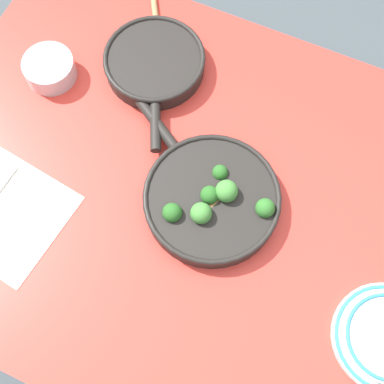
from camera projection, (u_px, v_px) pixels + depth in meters
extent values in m
plane|color=#424C51|center=(192.00, 271.00, 1.83)|extent=(14.00, 14.00, 0.00)
cube|color=red|center=(192.00, 198.00, 1.16)|extent=(1.25, 0.95, 0.03)
cylinder|color=#BCBCC1|center=(85.00, 60.00, 1.72)|extent=(0.05, 0.05, 0.70)
cylinder|color=black|center=(212.00, 199.00, 1.13)|extent=(0.29, 0.29, 0.04)
torus|color=black|center=(213.00, 195.00, 1.11)|extent=(0.29, 0.29, 0.01)
cylinder|color=black|center=(156.00, 123.00, 1.18)|extent=(0.13, 0.09, 0.02)
cylinder|color=#205218|center=(220.00, 176.00, 1.14)|extent=(0.01, 0.01, 0.02)
sphere|color=#286023|center=(220.00, 173.00, 1.12)|extent=(0.03, 0.03, 0.03)
cylinder|color=#357027|center=(226.00, 196.00, 1.12)|extent=(0.02, 0.02, 0.03)
sphere|color=#428438|center=(227.00, 191.00, 1.10)|extent=(0.05, 0.05, 0.05)
cylinder|color=#245B1C|center=(264.00, 212.00, 1.11)|extent=(0.01, 0.01, 0.02)
sphere|color=#2D6B28|center=(265.00, 208.00, 1.09)|extent=(0.04, 0.04, 0.04)
cylinder|color=#205218|center=(173.00, 217.00, 1.11)|extent=(0.01, 0.01, 0.02)
sphere|color=#286023|center=(172.00, 213.00, 1.09)|extent=(0.04, 0.04, 0.04)
cylinder|color=#357027|center=(201.00, 218.00, 1.11)|extent=(0.02, 0.02, 0.02)
sphere|color=#428438|center=(201.00, 213.00, 1.08)|extent=(0.05, 0.05, 0.05)
cylinder|color=#205218|center=(209.00, 200.00, 1.12)|extent=(0.01, 0.01, 0.02)
sphere|color=#286023|center=(209.00, 196.00, 1.10)|extent=(0.04, 0.04, 0.04)
cube|color=#9E703D|center=(214.00, 199.00, 1.12)|extent=(0.04, 0.04, 0.03)
cube|color=#AD7F4C|center=(213.00, 209.00, 1.11)|extent=(0.03, 0.04, 0.02)
cube|color=olive|center=(211.00, 199.00, 1.12)|extent=(0.04, 0.03, 0.02)
cube|color=olive|center=(212.00, 191.00, 1.13)|extent=(0.04, 0.04, 0.03)
cube|color=olive|center=(201.00, 176.00, 1.14)|extent=(0.03, 0.03, 0.03)
cube|color=olive|center=(250.00, 187.00, 1.13)|extent=(0.04, 0.04, 0.03)
cylinder|color=black|center=(155.00, 63.00, 1.25)|extent=(0.23, 0.23, 0.04)
torus|color=black|center=(154.00, 58.00, 1.23)|extent=(0.24, 0.24, 0.01)
cylinder|color=black|center=(155.00, 127.00, 1.18)|extent=(0.07, 0.11, 0.02)
cylinder|color=#DBC156|center=(155.00, 64.00, 1.25)|extent=(0.19, 0.19, 0.02)
cylinder|color=#A87A4C|center=(154.00, 3.00, 1.33)|extent=(0.16, 0.25, 0.02)
ellipsoid|color=#A87A4C|center=(160.00, 58.00, 1.27)|extent=(0.07, 0.08, 0.02)
cylinder|color=#B7B7BC|center=(50.00, 69.00, 1.24)|extent=(0.12, 0.12, 0.05)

